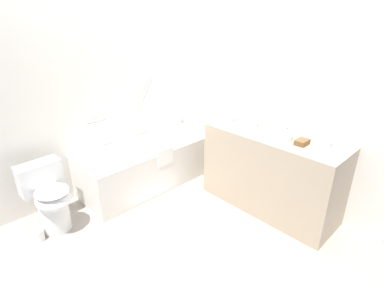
{
  "coord_description": "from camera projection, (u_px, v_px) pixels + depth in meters",
  "views": [
    {
      "loc": [
        -1.45,
        -1.83,
        1.99
      ],
      "look_at": [
        0.57,
        0.26,
        0.72
      ],
      "focal_mm": 27.85,
      "sensor_mm": 36.0,
      "label": 1
    }
  ],
  "objects": [
    {
      "name": "ground_plane",
      "position": [
        169.0,
        235.0,
        2.92
      ],
      "size": [
        3.79,
        3.79,
        0.0
      ],
      "primitive_type": "plane",
      "color": "#9E9389"
    },
    {
      "name": "wall_back_tiled",
      "position": [
        88.0,
        93.0,
        3.33
      ],
      "size": [
        3.19,
        0.1,
        2.37
      ],
      "primitive_type": "cube",
      "color": "silver",
      "rests_on": "ground_plane"
    },
    {
      "name": "wall_right_mirror",
      "position": [
        263.0,
        92.0,
        3.37
      ],
      "size": [
        0.1,
        2.99,
        2.37
      ],
      "primitive_type": "cube",
      "color": "silver",
      "rests_on": "ground_plane"
    },
    {
      "name": "bathtub",
      "position": [
        148.0,
        162.0,
        3.74
      ],
      "size": [
        1.69,
        0.69,
        1.25
      ],
      "color": "silver",
      "rests_on": "ground_plane"
    },
    {
      "name": "toilet",
      "position": [
        50.0,
        198.0,
        2.91
      ],
      "size": [
        0.41,
        0.51,
        0.69
      ],
      "rotation": [
        0.0,
        0.0,
        -1.52
      ],
      "color": "white",
      "rests_on": "ground_plane"
    },
    {
      "name": "vanity_counter",
      "position": [
        270.0,
        172.0,
        3.2
      ],
      "size": [
        0.55,
        1.45,
        0.87
      ],
      "primitive_type": "cube",
      "color": "tan",
      "rests_on": "ground_plane"
    },
    {
      "name": "sink_basin",
      "position": [
        277.0,
        135.0,
        2.96
      ],
      "size": [
        0.32,
        0.32,
        0.04
      ],
      "primitive_type": "cylinder",
      "color": "white",
      "rests_on": "vanity_counter"
    },
    {
      "name": "sink_faucet",
      "position": [
        287.0,
        130.0,
        3.08
      ],
      "size": [
        0.1,
        0.15,
        0.06
      ],
      "color": "silver",
      "rests_on": "vanity_counter"
    },
    {
      "name": "water_bottle_0",
      "position": [
        232.0,
        113.0,
        3.37
      ],
      "size": [
        0.06,
        0.06,
        0.21
      ],
      "color": "silver",
      "rests_on": "vanity_counter"
    },
    {
      "name": "water_bottle_1",
      "position": [
        255.0,
        119.0,
        3.2
      ],
      "size": [
        0.07,
        0.07,
        0.2
      ],
      "color": "silver",
      "rests_on": "vanity_counter"
    },
    {
      "name": "water_bottle_2",
      "position": [
        244.0,
        114.0,
        3.29
      ],
      "size": [
        0.07,
        0.07,
        0.24
      ],
      "color": "silver",
      "rests_on": "vanity_counter"
    },
    {
      "name": "drinking_glass_0",
      "position": [
        328.0,
        147.0,
        2.62
      ],
      "size": [
        0.06,
        0.06,
        0.1
      ],
      "primitive_type": "cylinder",
      "color": "white",
      "rests_on": "vanity_counter"
    },
    {
      "name": "drinking_glass_1",
      "position": [
        245.0,
        123.0,
        3.2
      ],
      "size": [
        0.06,
        0.06,
        0.1
      ],
      "primitive_type": "cylinder",
      "color": "white",
      "rests_on": "vanity_counter"
    },
    {
      "name": "amenity_basket",
      "position": [
        302.0,
        142.0,
        2.78
      ],
      "size": [
        0.14,
        0.1,
        0.05
      ],
      "primitive_type": "cube",
      "color": "brown",
      "rests_on": "vanity_counter"
    },
    {
      "name": "soap_dish",
      "position": [
        234.0,
        123.0,
        3.31
      ],
      "size": [
        0.09,
        0.06,
        0.02
      ],
      "primitive_type": "cube",
      "color": "white",
      "rests_on": "vanity_counter"
    },
    {
      "name": "bath_mat",
      "position": [
        166.0,
        205.0,
        3.38
      ],
      "size": [
        0.6,
        0.32,
        0.01
      ],
      "primitive_type": "cube",
      "color": "white",
      "rests_on": "ground_plane"
    },
    {
      "name": "toilet_paper_roll",
      "position": [
        38.0,
        235.0,
        2.83
      ],
      "size": [
        0.11,
        0.11,
        0.12
      ],
      "primitive_type": "cylinder",
      "color": "white",
      "rests_on": "ground_plane"
    }
  ]
}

